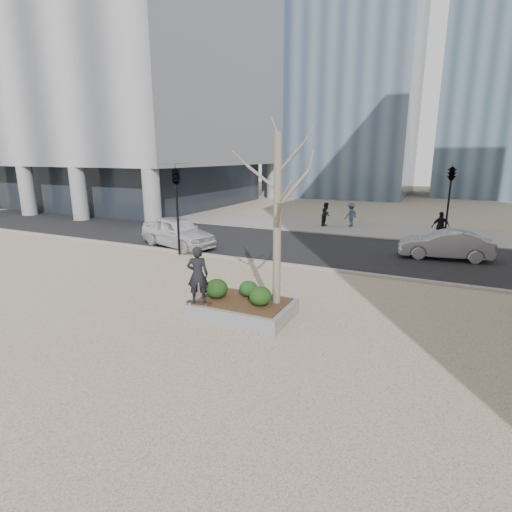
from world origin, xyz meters
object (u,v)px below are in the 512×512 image
at_px(skateboarder, 198,275).
at_px(police_car, 178,232).
at_px(skateboard, 199,303).
at_px(planter, 243,308).

relative_size(skateboarder, police_car, 0.37).
bearing_deg(skateboarder, skateboard, -28.84).
relative_size(planter, skateboard, 3.85).
relative_size(skateboard, skateboarder, 0.45).
height_order(planter, skateboard, skateboard).
height_order(planter, skateboarder, skateboarder).
bearing_deg(planter, police_car, 137.32).
bearing_deg(skateboard, skateboarder, -9.53).
xyz_separation_m(skateboard, police_car, (-6.49, 7.80, 0.34)).
height_order(skateboard, police_car, police_car).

